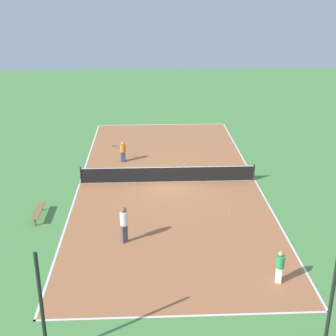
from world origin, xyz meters
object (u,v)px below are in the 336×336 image
(player_far_green, at_px, (280,265))
(fence_post_back_left, at_px, (331,300))
(tennis_ball_midcourt, at_px, (230,213))
(fence_post_back_right, at_px, (42,308))
(tennis_net, at_px, (168,174))
(bench, at_px, (38,211))
(player_center_orange, at_px, (123,151))
(tennis_ball_far_baseline, at_px, (106,139))
(tennis_ball_left_sideline, at_px, (185,164))
(player_near_white, at_px, (124,222))
(tennis_ball_right_alley, at_px, (171,128))

(player_far_green, height_order, fence_post_back_left, fence_post_back_left)
(tennis_ball_midcourt, distance_m, fence_post_back_right, 12.50)
(tennis_ball_midcourt, bearing_deg, tennis_net, -54.84)
(bench, bearing_deg, player_center_orange, 153.52)
(player_center_orange, bearing_deg, bench, 77.40)
(tennis_ball_far_baseline, distance_m, fence_post_back_left, 24.33)
(bench, height_order, fence_post_back_right, fence_post_back_right)
(tennis_net, relative_size, tennis_ball_left_sideline, 154.32)
(tennis_ball_midcourt, height_order, tennis_ball_far_baseline, same)
(player_far_green, xyz_separation_m, player_near_white, (6.27, -3.39, 0.25))
(tennis_ball_right_alley, bearing_deg, tennis_net, 86.26)
(bench, relative_size, player_far_green, 1.41)
(bench, bearing_deg, tennis_ball_right_alley, 153.92)
(player_center_orange, xyz_separation_m, player_near_white, (-0.54, 10.58, 0.26))
(fence_post_back_right, bearing_deg, player_near_white, -106.89)
(fence_post_back_left, bearing_deg, bench, -40.89)
(fence_post_back_left, bearing_deg, tennis_ball_midcourt, -81.69)
(tennis_net, distance_m, fence_post_back_left, 14.88)
(tennis_ball_left_sideline, bearing_deg, tennis_net, 66.30)
(tennis_ball_midcourt, bearing_deg, tennis_ball_left_sideline, -75.93)
(player_near_white, height_order, tennis_ball_far_baseline, player_near_white)
(tennis_net, height_order, fence_post_back_right, fence_post_back_right)
(tennis_net, distance_m, player_center_orange, 4.58)
(player_far_green, bearing_deg, fence_post_back_right, -133.54)
(tennis_ball_far_baseline, relative_size, fence_post_back_left, 0.02)
(tennis_ball_midcourt, xyz_separation_m, fence_post_back_right, (7.52, 9.79, 1.90))
(tennis_ball_right_alley, bearing_deg, player_near_white, 80.43)
(player_near_white, bearing_deg, tennis_ball_far_baseline, 67.12)
(player_near_white, relative_size, fence_post_back_left, 0.46)
(tennis_ball_right_alley, xyz_separation_m, fence_post_back_left, (-3.76, 25.14, 1.90))
(player_far_green, distance_m, fence_post_back_right, 9.28)
(player_center_orange, height_order, tennis_ball_right_alley, player_center_orange)
(tennis_ball_far_baseline, bearing_deg, player_far_green, 113.80)
(tennis_net, relative_size, tennis_ball_far_baseline, 154.32)
(player_near_white, relative_size, fence_post_back_right, 0.46)
(bench, bearing_deg, tennis_ball_left_sideline, 131.79)
(fence_post_back_left, distance_m, fence_post_back_right, 8.95)
(tennis_ball_right_alley, bearing_deg, tennis_ball_left_sideline, 93.69)
(player_center_orange, relative_size, tennis_ball_far_baseline, 20.36)
(tennis_net, height_order, tennis_ball_right_alley, tennis_net)
(player_center_orange, relative_size, tennis_ball_left_sideline, 20.36)
(tennis_net, bearing_deg, player_near_white, 71.70)
(player_far_green, height_order, fence_post_back_right, fence_post_back_right)
(player_center_orange, bearing_deg, tennis_net, 142.65)
(tennis_ball_far_baseline, relative_size, fence_post_back_right, 0.02)
(bench, relative_size, tennis_ball_left_sideline, 29.33)
(player_near_white, bearing_deg, fence_post_back_left, -76.70)
(tennis_ball_far_baseline, bearing_deg, fence_post_back_left, 111.39)
(player_near_white, bearing_deg, bench, 118.89)
(tennis_ball_right_alley, height_order, fence_post_back_left, fence_post_back_left)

